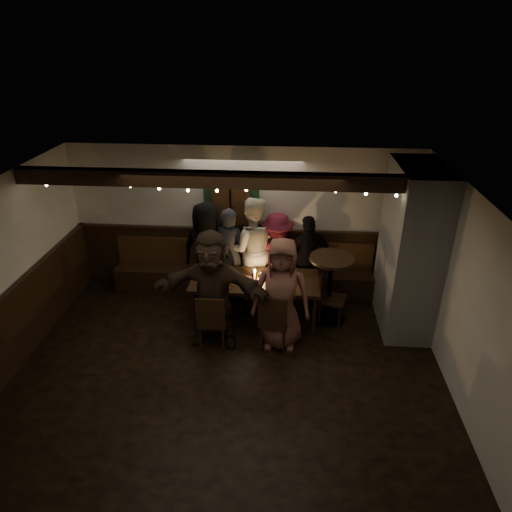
# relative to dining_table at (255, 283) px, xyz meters

# --- Properties ---
(room) EXTENTS (6.02, 5.01, 2.62)m
(room) POSITION_rel_dining_table_xyz_m (0.78, 0.02, 0.41)
(room) COLOR black
(room) RESTS_ON ground
(dining_table) EXTENTS (2.04, 0.87, 0.88)m
(dining_table) POSITION_rel_dining_table_xyz_m (0.00, 0.00, 0.00)
(dining_table) COLOR black
(dining_table) RESTS_ON ground
(chair_near_left) EXTENTS (0.42, 0.42, 0.92)m
(chair_near_left) POSITION_rel_dining_table_xyz_m (-0.57, -0.84, -0.15)
(chair_near_left) COLOR black
(chair_near_left) RESTS_ON ground
(chair_near_right) EXTENTS (0.49, 0.49, 0.93)m
(chair_near_right) POSITION_rel_dining_table_xyz_m (0.34, -0.77, -0.14)
(chair_near_right) COLOR black
(chair_near_right) RESTS_ON ground
(chair_end) EXTENTS (0.50, 0.50, 0.88)m
(chair_end) POSITION_rel_dining_table_xyz_m (1.17, 0.04, -0.17)
(chair_end) COLOR black
(chair_end) RESTS_ON ground
(high_top) EXTENTS (0.71, 0.71, 1.13)m
(high_top) POSITION_rel_dining_table_xyz_m (1.20, 0.09, 0.05)
(high_top) COLOR black
(high_top) RESTS_ON ground
(person_a) EXTENTS (0.94, 0.69, 1.77)m
(person_a) POSITION_rel_dining_table_xyz_m (-0.88, 0.63, 0.22)
(person_a) COLOR black
(person_a) RESTS_ON ground
(person_b) EXTENTS (0.70, 0.55, 1.68)m
(person_b) POSITION_rel_dining_table_xyz_m (-0.49, 0.66, 0.17)
(person_b) COLOR #212228
(person_b) RESTS_ON ground
(person_c) EXTENTS (0.95, 0.77, 1.85)m
(person_c) POSITION_rel_dining_table_xyz_m (-0.10, 0.73, 0.26)
(person_c) COLOR beige
(person_c) RESTS_ON ground
(person_d) EXTENTS (1.10, 0.75, 1.56)m
(person_d) POSITION_rel_dining_table_xyz_m (0.32, 0.78, 0.12)
(person_d) COLOR maroon
(person_d) RESTS_ON ground
(person_e) EXTENTS (0.97, 0.65, 1.53)m
(person_e) POSITION_rel_dining_table_xyz_m (0.86, 0.77, 0.10)
(person_e) COLOR black
(person_e) RESTS_ON ground
(person_f) EXTENTS (1.76, 0.71, 1.84)m
(person_f) POSITION_rel_dining_table_xyz_m (-0.57, -0.67, 0.26)
(person_f) COLOR #2F2319
(person_f) RESTS_ON ground
(person_g) EXTENTS (0.88, 0.60, 1.75)m
(person_g) POSITION_rel_dining_table_xyz_m (0.43, -0.65, 0.21)
(person_g) COLOR brown
(person_g) RESTS_ON ground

